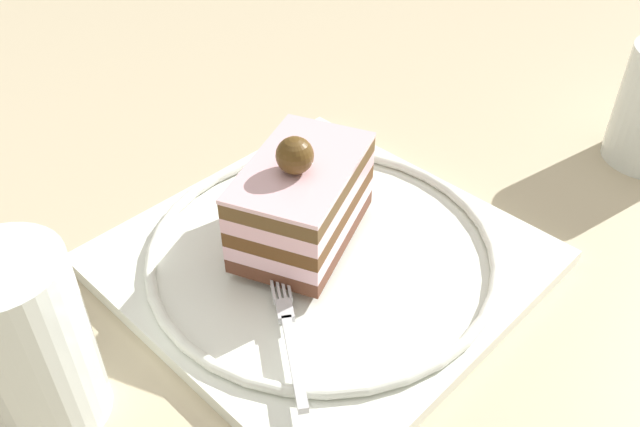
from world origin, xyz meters
TOP-DOWN VIEW (x-y plane):
  - ground_plane at (0.00, 0.00)m, footprint 2.40×2.40m
  - dessert_plate at (0.00, 0.01)m, footprint 0.28×0.28m
  - cake_slice at (0.00, -0.01)m, footprint 0.12×0.09m
  - fork at (0.07, 0.04)m, footprint 0.08×0.08m
  - drink_glass_far at (0.18, -0.04)m, footprint 0.06×0.06m

SIDE VIEW (x-z plane):
  - ground_plane at x=0.00m, z-range 0.00..0.00m
  - dessert_plate at x=0.00m, z-range 0.00..0.02m
  - fork at x=0.07m, z-range 0.02..0.02m
  - drink_glass_far at x=0.18m, z-range -0.01..0.11m
  - cake_slice at x=0.00m, z-range 0.01..0.09m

